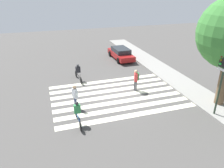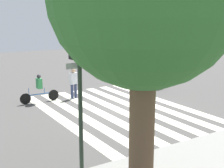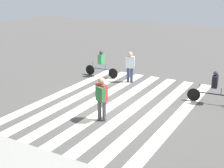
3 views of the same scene
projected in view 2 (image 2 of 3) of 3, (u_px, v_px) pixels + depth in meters
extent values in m
plane|color=#4C4947|center=(118.00, 110.00, 15.85)|extent=(60.00, 60.00, 0.00)
cube|color=gray|center=(218.00, 153.00, 10.65)|extent=(36.00, 2.50, 0.14)
cube|color=#F2EDCC|center=(164.00, 101.00, 17.43)|extent=(0.53, 10.00, 0.01)
cube|color=#F2EDCC|center=(149.00, 104.00, 16.90)|extent=(0.53, 10.00, 0.01)
cube|color=#F2EDCC|center=(134.00, 107.00, 16.37)|extent=(0.53, 10.00, 0.01)
cube|color=#F2EDCC|center=(118.00, 110.00, 15.85)|extent=(0.53, 10.00, 0.01)
cube|color=#F2EDCC|center=(101.00, 113.00, 15.32)|extent=(0.53, 10.00, 0.01)
cube|color=#F2EDCC|center=(82.00, 116.00, 14.79)|extent=(0.53, 10.00, 0.01)
cube|color=#F2EDCC|center=(62.00, 120.00, 14.26)|extent=(0.53, 10.00, 0.01)
cylinder|color=#283828|center=(80.00, 105.00, 8.51)|extent=(0.12, 0.12, 4.54)
cube|color=black|center=(76.00, 44.00, 8.34)|extent=(0.32, 0.26, 0.84)
cube|color=silver|center=(76.00, 66.00, 8.47)|extent=(0.60, 0.02, 0.16)
sphere|color=#590F0F|center=(73.00, 35.00, 8.43)|extent=(0.15, 0.15, 0.15)
sphere|color=#59470F|center=(73.00, 43.00, 8.48)|extent=(0.15, 0.15, 0.15)
sphere|color=#26D83F|center=(73.00, 52.00, 8.52)|extent=(0.15, 0.15, 0.15)
cylinder|color=brown|center=(142.00, 131.00, 8.08)|extent=(0.66, 0.66, 3.44)
cylinder|color=navy|center=(76.00, 91.00, 18.13)|extent=(0.16, 0.16, 0.83)
cylinder|color=navy|center=(72.00, 91.00, 18.02)|extent=(0.16, 0.16, 0.83)
cube|color=silver|center=(74.00, 78.00, 17.92)|extent=(0.53, 0.37, 0.66)
sphere|color=tan|center=(73.00, 71.00, 17.82)|extent=(0.26, 0.26, 0.26)
cylinder|color=#4C4C51|center=(149.00, 109.00, 14.54)|extent=(0.16, 0.16, 0.86)
cylinder|color=#4C4C51|center=(145.00, 109.00, 14.42)|extent=(0.16, 0.16, 0.86)
cube|color=#B73333|center=(148.00, 93.00, 14.32)|extent=(0.55, 0.36, 0.68)
sphere|color=tan|center=(148.00, 83.00, 14.22)|extent=(0.27, 0.27, 0.27)
cube|color=#2D6638|center=(151.00, 94.00, 14.19)|extent=(0.41, 0.28, 0.57)
cylinder|color=black|center=(140.00, 88.00, 19.21)|extent=(0.62, 0.10, 0.62)
cylinder|color=black|center=(160.00, 85.00, 20.27)|extent=(0.62, 0.10, 0.62)
cube|color=black|center=(151.00, 84.00, 19.71)|extent=(1.52, 0.17, 0.04)
cylinder|color=black|center=(154.00, 81.00, 19.86)|extent=(0.03, 0.03, 0.32)
cylinder|color=black|center=(143.00, 82.00, 19.27)|extent=(0.03, 0.03, 0.40)
cube|color=black|center=(151.00, 75.00, 19.58)|extent=(0.27, 0.42, 0.55)
sphere|color=#333338|center=(151.00, 69.00, 19.50)|extent=(0.22, 0.22, 0.22)
cylinder|color=black|center=(25.00, 99.00, 16.79)|extent=(0.60, 0.05, 0.60)
cylinder|color=black|center=(53.00, 95.00, 17.63)|extent=(0.60, 0.05, 0.60)
cube|color=#1E4C8C|center=(40.00, 94.00, 17.17)|extent=(1.37, 0.05, 0.04)
cylinder|color=#1E4C8C|center=(44.00, 91.00, 17.29)|extent=(0.03, 0.03, 0.32)
cylinder|color=#1E4C8C|center=(29.00, 92.00, 16.82)|extent=(0.03, 0.03, 0.40)
cube|color=#338C4C|center=(39.00, 83.00, 17.05)|extent=(0.24, 0.40, 0.55)
sphere|color=#333338|center=(39.00, 76.00, 16.97)|extent=(0.22, 0.22, 0.22)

